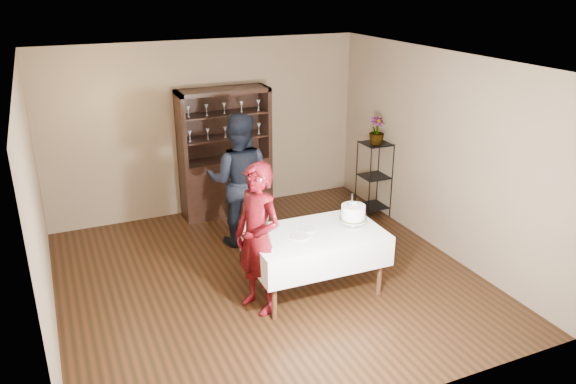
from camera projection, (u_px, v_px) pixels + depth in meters
name	position (u px, v px, depth m)	size (l,w,h in m)	color
floor	(268.00, 278.00, 7.10)	(5.00, 5.00, 0.00)	black
ceiling	(265.00, 62.00, 6.12)	(5.00, 5.00, 0.00)	silver
back_wall	(207.00, 128.00, 8.74)	(5.00, 0.02, 2.70)	#76604B
wall_left	(37.00, 212.00, 5.67)	(0.02, 5.00, 2.70)	#76604B
wall_right	(438.00, 152.00, 7.56)	(0.02, 5.00, 2.70)	#76604B
china_hutch	(226.00, 173.00, 8.86)	(1.40, 0.48, 2.00)	black
plant_etagere	(374.00, 176.00, 8.75)	(0.42, 0.42, 1.20)	black
cake_table	(316.00, 246.00, 6.61)	(1.58, 0.99, 0.78)	white
woman	(258.00, 239.00, 6.17)	(0.64, 0.42, 1.75)	#360410
man	(239.00, 180.00, 7.73)	(0.92, 0.71, 1.89)	black
cake	(353.00, 214.00, 6.61)	(0.32, 0.32, 0.44)	beige
plate_near	(300.00, 237.00, 6.41)	(0.22, 0.22, 0.01)	beige
plate_far	(308.00, 229.00, 6.60)	(0.20, 0.20, 0.01)	beige
potted_plant	(377.00, 131.00, 8.42)	(0.23, 0.23, 0.42)	#48642F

